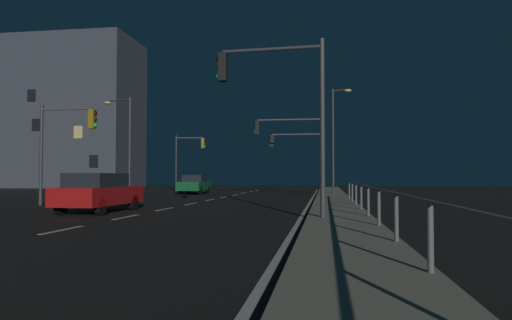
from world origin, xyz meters
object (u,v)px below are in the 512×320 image
(car, at_px, (99,192))
(street_lamp_median, at_px, (335,132))
(street_lamp_mid_block, at_px, (125,136))
(building_distant, at_px, (43,115))
(traffic_light_overhead_east, at_px, (66,135))
(traffic_light_far_center, at_px, (298,149))
(traffic_light_mid_left, at_px, (277,94))
(traffic_light_far_left, at_px, (189,152))
(traffic_light_near_right, at_px, (293,139))
(car_oncoming, at_px, (195,184))

(car, bearing_deg, street_lamp_median, 62.90)
(street_lamp_mid_block, bearing_deg, building_distant, 132.73)
(traffic_light_overhead_east, height_order, traffic_light_far_center, traffic_light_overhead_east)
(street_lamp_median, height_order, building_distant, building_distant)
(traffic_light_overhead_east, bearing_deg, traffic_light_mid_left, -28.78)
(car, relative_size, building_distant, 0.18)
(street_lamp_mid_block, xyz_separation_m, building_distant, (-22.59, 24.46, 5.27))
(traffic_light_mid_left, bearing_deg, traffic_light_far_left, 112.45)
(car, xyz_separation_m, traffic_light_near_right, (6.80, 14.43, 3.24))
(traffic_light_near_right, xyz_separation_m, traffic_light_far_left, (-10.61, 10.41, -0.34))
(traffic_light_overhead_east, relative_size, street_lamp_mid_block, 0.71)
(traffic_light_near_right, bearing_deg, car_oncoming, 150.06)
(car_oncoming, height_order, traffic_light_far_center, traffic_light_far_center)
(car_oncoming, relative_size, traffic_light_near_right, 0.81)
(car_oncoming, relative_size, traffic_light_mid_left, 0.77)
(car, xyz_separation_m, street_lamp_median, (9.83, 19.21, 4.15))
(traffic_light_far_left, relative_size, street_lamp_median, 0.65)
(street_lamp_median, bearing_deg, car, -117.10)
(traffic_light_near_right, bearing_deg, traffic_light_overhead_east, -134.60)
(traffic_light_far_center, bearing_deg, traffic_light_far_left, 151.45)
(car, distance_m, traffic_light_far_left, 25.29)
(traffic_light_far_center, relative_size, traffic_light_far_left, 0.91)
(traffic_light_far_center, height_order, traffic_light_mid_left, traffic_light_mid_left)
(traffic_light_overhead_east, relative_size, traffic_light_far_center, 1.03)
(car, relative_size, street_lamp_mid_block, 0.62)
(traffic_light_near_right, bearing_deg, traffic_light_far_left, 135.55)
(car_oncoming, distance_m, traffic_light_far_center, 8.92)
(traffic_light_near_right, xyz_separation_m, street_lamp_mid_block, (-12.06, -0.42, 0.28))
(traffic_light_mid_left, bearing_deg, traffic_light_far_center, 91.48)
(traffic_light_far_center, relative_size, building_distant, 0.20)
(traffic_light_overhead_east, height_order, street_lamp_mid_block, street_lamp_mid_block)
(street_lamp_median, distance_m, building_distant, 42.57)
(traffic_light_near_right, distance_m, traffic_light_overhead_east, 15.01)
(car_oncoming, relative_size, traffic_light_far_center, 0.91)
(car_oncoming, relative_size, traffic_light_far_left, 0.83)
(car, bearing_deg, building_distant, 125.91)
(traffic_light_mid_left, xyz_separation_m, street_lamp_mid_block, (-12.70, 16.40, 0.17))
(traffic_light_far_center, distance_m, building_distant, 40.27)
(car, xyz_separation_m, traffic_light_far_left, (-3.81, 24.83, 2.90))
(traffic_light_near_right, bearing_deg, traffic_light_mid_left, -87.81)
(traffic_light_near_right, distance_m, building_distant, 42.54)
(traffic_light_overhead_east, bearing_deg, traffic_light_far_left, 90.20)
(traffic_light_far_left, bearing_deg, building_distant, 150.45)
(street_lamp_mid_block, bearing_deg, traffic_light_overhead_east, -81.54)
(car, distance_m, car_oncoming, 19.32)
(street_lamp_mid_block, height_order, building_distant, building_distant)
(traffic_light_far_center, height_order, street_lamp_mid_block, street_lamp_mid_block)
(car_oncoming, xyz_separation_m, traffic_light_mid_left, (9.03, -21.65, 3.35))
(car_oncoming, height_order, traffic_light_far_left, traffic_light_far_left)
(traffic_light_near_right, height_order, traffic_light_far_center, traffic_light_near_right)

